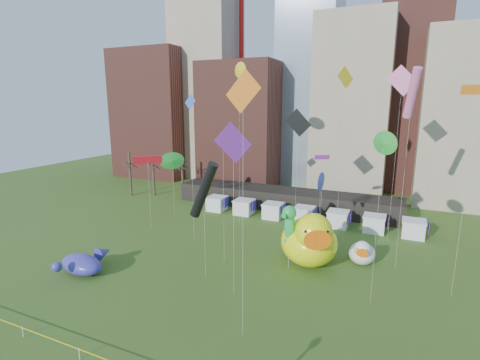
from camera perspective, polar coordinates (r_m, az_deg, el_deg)
The scene contains 25 objects.
skyline at distance 77.69m, azimuth 16.37°, elevation 14.35°, with size 101.00×23.00×68.00m.
pavilion at distance 62.51m, azimuth 7.06°, elevation -3.00°, with size 38.00×6.00×3.20m, color black.
vendor_tents at distance 55.82m, azimuth 10.14°, elevation -5.50°, with size 33.24×2.80×2.40m.
bare_trees at distance 72.63m, azimuth -13.36°, elevation 0.85°, with size 8.44×6.44×8.50m.
big_duck at distance 41.08m, azimuth 10.99°, elevation -9.26°, with size 8.68×9.48×6.61m.
small_duck at distance 43.44m, azimuth 18.73°, elevation -10.81°, with size 3.15×4.07×3.05m.
seahorse_green at distance 39.23m, azimuth 7.82°, elevation -6.70°, with size 1.84×2.14×7.18m.
seahorse_purple at distance 41.08m, azimuth 10.18°, elevation -7.68°, with size 1.62×1.83×5.65m.
whale_inflatable at distance 42.86m, azimuth -23.54°, elevation -11.97°, with size 5.71×7.01×2.39m.
kite_0 at distance 38.92m, azimuth -2.70°, elevation 5.51°, with size 1.64×1.04×13.86m.
kite_1 at distance 48.53m, azimuth 24.23°, elevation 13.84°, with size 3.65×0.54×22.26m.
kite_2 at distance 35.74m, azimuth -5.75°, elevation -1.63°, with size 3.59×1.54×12.36m.
kite_3 at distance 57.69m, azimuth -10.63°, elevation 2.98°, with size 1.91×2.33×10.21m.
kite_4 at distance 52.14m, azimuth -0.11°, elevation 16.94°, with size 1.89×1.60×23.36m.
kite_5 at distance 43.96m, azimuth 12.87°, elevation -0.24°, with size 0.37×2.23×9.78m.
kite_6 at distance 36.73m, azimuth 33.57°, elevation 11.55°, with size 2.69×0.68×19.34m.
kite_7 at distance 49.40m, azimuth 12.84°, elevation 3.43°, with size 1.94×1.25×11.04m.
kite_8 at distance 51.48m, azimuth -14.41°, elevation 3.05°, with size 3.34×3.04×10.68m.
kite_9 at distance 40.20m, azimuth 25.55°, elevation 12.25°, with size 1.58×3.06×21.27m.
kite_10 at distance 48.34m, azimuth 9.16°, elevation 8.76°, with size 3.64×0.52×17.11m.
kite_11 at distance 32.14m, azimuth 21.75°, elevation 5.42°, with size 1.50×1.64×15.61m.
kite_12 at distance 47.87m, azimuth 16.28°, elevation 14.75°, with size 1.59×2.35×22.29m.
kite_13 at distance 46.20m, azimuth -7.86°, elevation 11.25°, with size 1.84×0.52×18.89m.
kite_14 at distance 25.05m, azimuth 0.49°, elevation 13.04°, with size 2.89×0.65×20.09m.
kite_15 at distance 31.71m, azimuth -1.07°, elevation 5.67°, with size 2.29×2.89×16.26m.
Camera 1 is at (13.62, -15.71, 17.92)m, focal length 27.00 mm.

